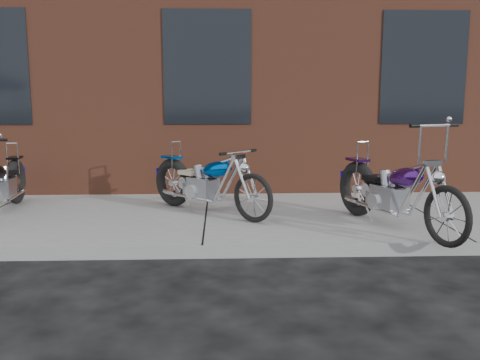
{
  "coord_description": "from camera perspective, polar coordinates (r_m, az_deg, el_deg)",
  "views": [
    {
      "loc": [
        0.2,
        -5.27,
        1.7
      ],
      "look_at": [
        0.44,
        0.8,
        0.73
      ],
      "focal_mm": 38.0,
      "sensor_mm": 36.0,
      "label": 1
    }
  ],
  "objects": [
    {
      "name": "sidewalk",
      "position": [
        6.97,
        -3.83,
        -4.44
      ],
      "size": [
        22.0,
        3.0,
        0.15
      ],
      "primitive_type": "cube",
      "color": "gray",
      "rests_on": "ground"
    },
    {
      "name": "chopper_blue",
      "position": [
        6.95,
        -3.71,
        -0.52
      ],
      "size": [
        1.66,
        1.59,
        0.95
      ],
      "rotation": [
        0.0,
        0.0,
        -0.76
      ],
      "color": "black",
      "rests_on": "sidewalk"
    },
    {
      "name": "chopper_purple",
      "position": [
        6.38,
        16.88,
        -1.56
      ],
      "size": [
        0.92,
        2.2,
        1.29
      ],
      "rotation": [
        0.0,
        0.0,
        -1.23
      ],
      "color": "black",
      "rests_on": "sidewalk"
    },
    {
      "name": "ground",
      "position": [
        5.54,
        -4.25,
        -8.82
      ],
      "size": [
        120.0,
        120.0,
        0.0
      ],
      "primitive_type": "plane",
      "color": "black",
      "rests_on": "ground"
    },
    {
      "name": "chopper_third",
      "position": [
        7.64,
        -25.25,
        -0.62
      ],
      "size": [
        0.51,
        2.1,
        1.07
      ],
      "rotation": [
        0.0,
        0.0,
        -1.48
      ],
      "color": "black",
      "rests_on": "sidewalk"
    },
    {
      "name": "building_brick",
      "position": [
        13.47,
        -3.21,
        18.87
      ],
      "size": [
        22.0,
        10.0,
        8.0
      ],
      "primitive_type": "cube",
      "color": "brown",
      "rests_on": "ground"
    }
  ]
}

